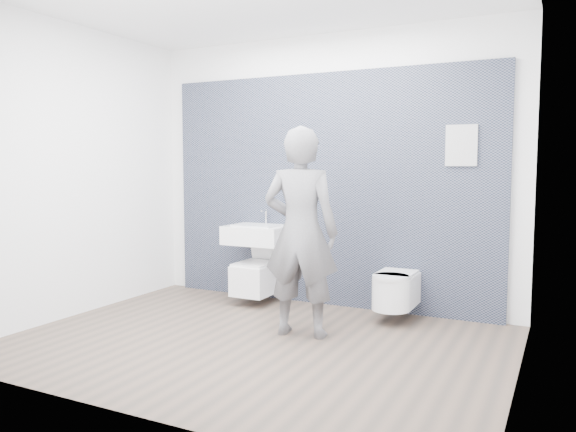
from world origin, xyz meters
The scene contains 8 objects.
ground centered at (0.00, 0.00, 0.00)m, with size 4.00×4.00×0.00m, color brown.
room_shell centered at (0.00, 0.00, 1.74)m, with size 4.00×4.00×4.00m.
tile_wall centered at (0.00, 1.47, 0.00)m, with size 3.60×0.06×2.40m, color black.
washbasin centered at (-0.66, 1.20, 0.73)m, with size 0.65×0.49×0.49m.
toilet_square centered at (-0.66, 1.18, 0.29)m, with size 0.37×0.54×0.72m.
toilet_rounded centered at (0.84, 1.14, 0.29)m, with size 0.35×0.60×0.32m.
info_placard centered at (1.37, 1.43, 0.00)m, with size 0.28×0.03×0.38m, color white.
visitor centered at (0.24, 0.36, 0.89)m, with size 0.65×0.43×1.78m, color slate.
Camera 1 is at (2.26, -3.92, 1.46)m, focal length 35.00 mm.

